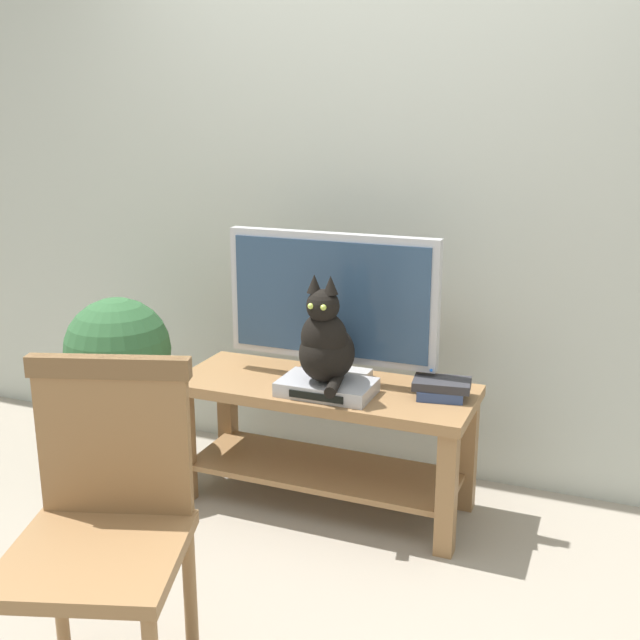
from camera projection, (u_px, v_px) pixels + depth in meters
ground_plane at (284, 583)px, 2.71m from camera, size 12.00×12.00×0.00m
back_wall at (387, 159)px, 3.33m from camera, size 7.00×0.12×2.80m
tv_stand at (325, 421)px, 3.16m from camera, size 1.21×0.47×0.53m
tv at (331, 303)px, 3.10m from camera, size 0.88×0.20×0.61m
media_box at (327, 387)px, 3.01m from camera, size 0.37×0.23×0.06m
cat at (326, 343)px, 2.95m from camera, size 0.21×0.31×0.43m
wooden_chair at (104, 509)px, 2.11m from camera, size 0.58×0.58×0.95m
book_stack at (441, 388)px, 2.97m from camera, size 0.23×0.17×0.07m
potted_plant at (119, 366)px, 3.32m from camera, size 0.45×0.45×0.84m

